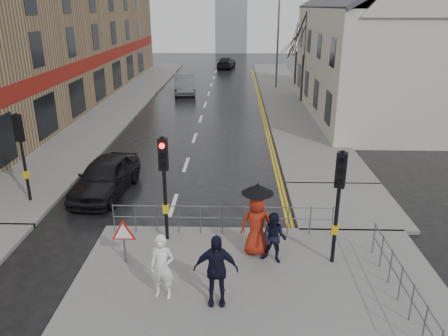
# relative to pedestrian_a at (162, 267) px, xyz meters

# --- Properties ---
(ground) EXTENTS (120.00, 120.00, 0.00)m
(ground) POSITION_rel_pedestrian_a_xyz_m (-0.55, 2.74, -1.01)
(ground) COLOR black
(ground) RESTS_ON ground
(near_pavement) EXTENTS (10.00, 9.00, 0.14)m
(near_pavement) POSITION_rel_pedestrian_a_xyz_m (2.45, -0.76, -0.94)
(near_pavement) COLOR #605E5B
(near_pavement) RESTS_ON ground
(left_pavement) EXTENTS (4.00, 44.00, 0.14)m
(left_pavement) POSITION_rel_pedestrian_a_xyz_m (-7.05, 25.74, -0.94)
(left_pavement) COLOR #605E5B
(left_pavement) RESTS_ON ground
(right_pavement) EXTENTS (4.00, 40.00, 0.14)m
(right_pavement) POSITION_rel_pedestrian_a_xyz_m (5.95, 27.74, -0.94)
(right_pavement) COLOR #605E5B
(right_pavement) RESTS_ON ground
(pavement_bridge_right) EXTENTS (4.00, 4.20, 0.14)m
(pavement_bridge_right) POSITION_rel_pedestrian_a_xyz_m (5.95, 5.74, -0.94)
(pavement_bridge_right) COLOR #605E5B
(pavement_bridge_right) RESTS_ON ground
(building_left_terrace) EXTENTS (8.00, 42.00, 10.00)m
(building_left_terrace) POSITION_rel_pedestrian_a_xyz_m (-12.55, 24.74, 3.99)
(building_left_terrace) COLOR #937954
(building_left_terrace) RESTS_ON ground
(building_right_cream) EXTENTS (9.00, 16.40, 10.10)m
(building_right_cream) POSITION_rel_pedestrian_a_xyz_m (11.45, 20.74, 3.77)
(building_right_cream) COLOR beige
(building_right_cream) RESTS_ON ground
(traffic_signal_near_left) EXTENTS (0.28, 0.27, 3.40)m
(traffic_signal_near_left) POSITION_rel_pedestrian_a_xyz_m (-0.35, 2.93, 1.45)
(traffic_signal_near_left) COLOR black
(traffic_signal_near_left) RESTS_ON near_pavement
(traffic_signal_near_right) EXTENTS (0.34, 0.33, 3.40)m
(traffic_signal_near_right) POSITION_rel_pedestrian_a_xyz_m (4.65, 1.73, 1.45)
(traffic_signal_near_right) COLOR black
(traffic_signal_near_right) RESTS_ON near_pavement
(traffic_signal_far_left) EXTENTS (0.34, 0.33, 3.40)m
(traffic_signal_far_left) POSITION_rel_pedestrian_a_xyz_m (-6.05, 5.74, 1.45)
(traffic_signal_far_left) COLOR black
(traffic_signal_far_left) RESTS_ON left_pavement
(guard_railing_front) EXTENTS (7.14, 0.04, 1.00)m
(guard_railing_front) POSITION_rel_pedestrian_a_xyz_m (1.40, 3.34, -0.15)
(guard_railing_front) COLOR #595B5E
(guard_railing_front) RESTS_ON near_pavement
(guard_railing_side) EXTENTS (0.04, 4.54, 1.00)m
(guard_railing_side) POSITION_rel_pedestrian_a_xyz_m (5.95, -0.01, -0.16)
(guard_railing_side) COLOR #595B5E
(guard_railing_side) RESTS_ON near_pavement
(warning_sign) EXTENTS (0.80, 0.07, 1.35)m
(warning_sign) POSITION_rel_pedestrian_a_xyz_m (-1.35, 1.53, 0.04)
(warning_sign) COLOR #595B5E
(warning_sign) RESTS_ON near_pavement
(street_lamp) EXTENTS (1.83, 0.25, 8.00)m
(street_lamp) POSITION_rel_pedestrian_a_xyz_m (5.27, 30.74, 3.70)
(street_lamp) COLOR #595B5E
(street_lamp) RESTS_ON right_pavement
(tree_near) EXTENTS (2.40, 2.40, 6.58)m
(tree_near) POSITION_rel_pedestrian_a_xyz_m (6.95, 24.74, 4.13)
(tree_near) COLOR black
(tree_near) RESTS_ON right_pavement
(tree_far) EXTENTS (2.40, 2.40, 5.64)m
(tree_far) POSITION_rel_pedestrian_a_xyz_m (7.45, 32.74, 3.42)
(tree_far) COLOR black
(tree_far) RESTS_ON right_pavement
(pedestrian_a) EXTENTS (0.69, 0.51, 1.73)m
(pedestrian_a) POSITION_rel_pedestrian_a_xyz_m (0.00, 0.00, 0.00)
(pedestrian_a) COLOR white
(pedestrian_a) RESTS_ON near_pavement
(pedestrian_b) EXTENTS (0.90, 0.80, 1.53)m
(pedestrian_b) POSITION_rel_pedestrian_a_xyz_m (2.94, 1.70, -0.10)
(pedestrian_b) COLOR black
(pedestrian_b) RESTS_ON near_pavement
(pedestrian_with_umbrella) EXTENTS (0.97, 0.96, 2.24)m
(pedestrian_with_umbrella) POSITION_rel_pedestrian_a_xyz_m (2.45, 2.14, 0.31)
(pedestrian_with_umbrella) COLOR maroon
(pedestrian_with_umbrella) RESTS_ON near_pavement
(pedestrian_d) EXTENTS (1.11, 0.47, 1.89)m
(pedestrian_d) POSITION_rel_pedestrian_a_xyz_m (1.35, -0.22, 0.08)
(pedestrian_d) COLOR black
(pedestrian_d) RESTS_ON near_pavement
(car_parked) EXTENTS (2.24, 4.55, 1.49)m
(car_parked) POSITION_rel_pedestrian_a_xyz_m (-3.37, 6.74, -0.26)
(car_parked) COLOR black
(car_parked) RESTS_ON ground
(car_mid) EXTENTS (2.34, 5.15, 1.64)m
(car_mid) POSITION_rel_pedestrian_a_xyz_m (-2.62, 28.29, -0.19)
(car_mid) COLOR #4D5052
(car_mid) RESTS_ON ground
(car_far) EXTENTS (2.41, 4.71, 1.31)m
(car_far) POSITION_rel_pedestrian_a_xyz_m (0.59, 44.65, -0.35)
(car_far) COLOR black
(car_far) RESTS_ON ground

